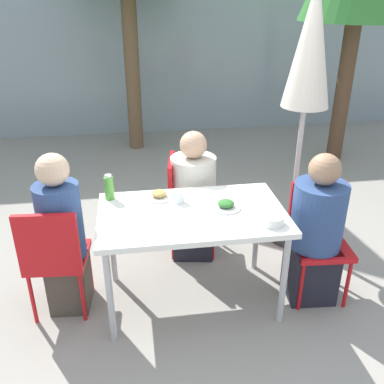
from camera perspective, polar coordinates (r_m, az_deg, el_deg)
ground_plane at (r=3.34m, az=0.00°, el=-14.06°), size 24.00×24.00×0.00m
building_facade at (r=6.84m, az=-5.64°, el=20.36°), size 10.00×0.20×3.00m
dining_table at (r=2.95m, az=0.00°, el=-3.79°), size 1.27×0.77×0.75m
chair_left at (r=3.07m, az=-17.88°, el=-7.87°), size 0.43×0.43×0.86m
person_left at (r=3.08m, az=-16.84°, el=-5.90°), size 0.30×0.30×1.20m
chair_right at (r=3.30m, az=16.43°, el=-5.05°), size 0.43×0.43×0.86m
person_right at (r=3.21m, az=16.12°, el=-5.41°), size 0.37×0.37×1.15m
chair_far at (r=3.65m, az=-1.08°, el=-0.84°), size 0.46×0.46×0.86m
person_far at (r=3.59m, az=0.17°, el=-1.04°), size 0.39×0.39×1.12m
closed_umbrella at (r=3.57m, az=15.46°, el=17.23°), size 0.38×0.38×2.24m
plate_0 at (r=2.96m, az=4.53°, el=-1.78°), size 0.21×0.21×0.06m
plate_1 at (r=3.10m, az=-4.40°, el=-0.44°), size 0.20×0.20×0.06m
bottle at (r=3.11m, az=-11.00°, el=0.60°), size 0.07×0.07×0.19m
drinking_cup at (r=3.03m, az=-1.79°, el=-0.63°), size 0.08×0.08×0.08m
salad_bowl at (r=2.81m, az=10.65°, el=-3.64°), size 0.15×0.15×0.06m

